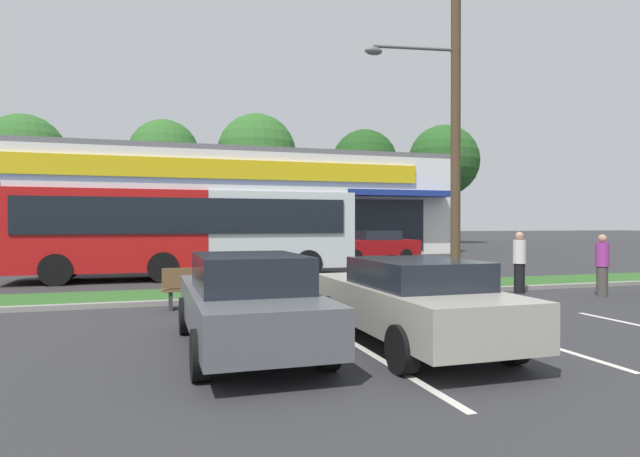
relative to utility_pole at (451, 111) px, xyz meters
name	(u,v)px	position (x,y,z in m)	size (l,w,h in m)	color
grass_median	(373,288)	(-2.68, -0.22, -5.33)	(56.00, 2.20, 0.12)	#2D5B23
curb_lip	(391,293)	(-2.68, -1.44, -5.33)	(56.00, 0.24, 0.12)	gray
parking_stripe_0	(378,358)	(-5.69, -7.53, -5.39)	(0.12, 4.80, 0.01)	silver
parking_stripe_1	(519,336)	(-2.81, -6.89, -5.39)	(0.12, 4.80, 0.01)	silver
storefront_building	(212,205)	(-4.98, 22.13, -2.21)	(29.68, 14.03, 6.37)	silver
tree_left	(24,155)	(-17.81, 29.63, 1.55)	(5.99, 5.99, 9.95)	#473323
tree_mid_left	(164,155)	(-7.89, 31.08, 2.10)	(5.72, 5.72, 10.38)	#473323
tree_mid	(257,153)	(-0.15, 31.66, 2.62)	(6.79, 6.79, 11.42)	#473323
tree_mid_right	(365,162)	(9.67, 31.08, 2.10)	(5.91, 5.91, 10.47)	#473323
tree_right	(444,161)	(17.83, 31.13, 2.55)	(6.75, 6.75, 11.33)	#473323
utility_pole	(451,111)	(0.00, 0.00, 0.00)	(3.10, 2.39, 10.09)	#4C3826
city_bus	(188,228)	(-7.58, 4.87, -3.63)	(11.68, 2.69, 3.25)	#B71414
bus_stop_bench	(199,287)	(-7.80, -2.25, -4.89)	(1.60, 0.45, 0.95)	brown
car_0	(375,245)	(2.25, 11.25, -4.59)	(4.41, 2.02, 1.56)	maroon
car_2	(247,301)	(-7.41, -6.51, -4.64)	(1.86, 4.75, 1.47)	#515459
car_3	(411,300)	(-4.91, -7.01, -4.67)	(1.87, 4.62, 1.38)	#9E998C
pedestrian_near_bench	(602,265)	(2.61, -3.23, -4.57)	(0.33, 0.33, 1.64)	#47423D
pedestrian_mid	(519,262)	(0.93, -2.04, -4.54)	(0.34, 0.34, 1.70)	black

